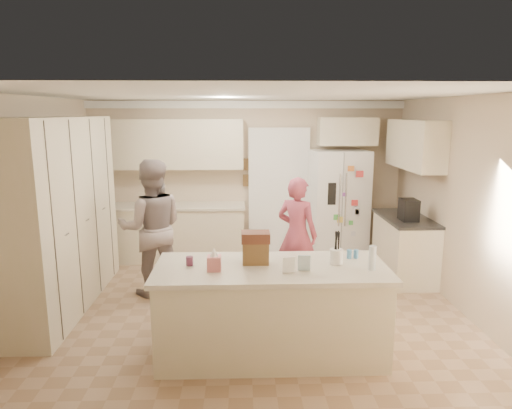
{
  "coord_description": "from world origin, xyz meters",
  "views": [
    {
      "loc": [
        -0.09,
        -5.34,
        2.4
      ],
      "look_at": [
        0.1,
        0.35,
        1.25
      ],
      "focal_mm": 32.0,
      "sensor_mm": 36.0,
      "label": 1
    }
  ],
  "objects_px": {
    "dollhouse_body": "(256,252)",
    "teen_girl": "(297,234)",
    "coffee_maker": "(409,210)",
    "tissue_box": "(214,263)",
    "utensil_crock": "(336,257)",
    "island_base": "(271,312)",
    "refrigerator": "(337,205)",
    "teen_boy": "(152,228)"
  },
  "relations": [
    {
      "from": "dollhouse_body",
      "to": "teen_girl",
      "type": "relative_size",
      "value": 0.17
    },
    {
      "from": "coffee_maker",
      "to": "tissue_box",
      "type": "distance_m",
      "value": 3.28
    },
    {
      "from": "utensil_crock",
      "to": "teen_girl",
      "type": "bearing_deg",
      "value": 96.43
    },
    {
      "from": "utensil_crock",
      "to": "tissue_box",
      "type": "relative_size",
      "value": 1.07
    },
    {
      "from": "teen_girl",
      "to": "island_base",
      "type": "bearing_deg",
      "value": 106.65
    },
    {
      "from": "island_base",
      "to": "teen_girl",
      "type": "xyz_separation_m",
      "value": [
        0.46,
        1.7,
        0.34
      ]
    },
    {
      "from": "tissue_box",
      "to": "utensil_crock",
      "type": "bearing_deg",
      "value": 7.13
    },
    {
      "from": "coffee_maker",
      "to": "utensil_crock",
      "type": "height_order",
      "value": "coffee_maker"
    },
    {
      "from": "coffee_maker",
      "to": "utensil_crock",
      "type": "xyz_separation_m",
      "value": [
        -1.4,
        -1.85,
        -0.07
      ]
    },
    {
      "from": "dollhouse_body",
      "to": "coffee_maker",
      "type": "bearing_deg",
      "value": 39.29
    },
    {
      "from": "refrigerator",
      "to": "coffee_maker",
      "type": "relative_size",
      "value": 6.0
    },
    {
      "from": "refrigerator",
      "to": "dollhouse_body",
      "type": "xyz_separation_m",
      "value": [
        -1.46,
        -3.03,
        0.14
      ]
    },
    {
      "from": "refrigerator",
      "to": "coffee_maker",
      "type": "height_order",
      "value": "refrigerator"
    },
    {
      "from": "dollhouse_body",
      "to": "teen_boy",
      "type": "relative_size",
      "value": 0.14
    },
    {
      "from": "tissue_box",
      "to": "dollhouse_body",
      "type": "bearing_deg",
      "value": 26.57
    },
    {
      "from": "utensil_crock",
      "to": "dollhouse_body",
      "type": "xyz_separation_m",
      "value": [
        -0.8,
        0.05,
        0.04
      ]
    },
    {
      "from": "utensil_crock",
      "to": "refrigerator",
      "type": "bearing_deg",
      "value": 77.89
    },
    {
      "from": "dollhouse_body",
      "to": "refrigerator",
      "type": "bearing_deg",
      "value": 64.28
    },
    {
      "from": "tissue_box",
      "to": "teen_boy",
      "type": "bearing_deg",
      "value": 118.01
    },
    {
      "from": "teen_boy",
      "to": "island_base",
      "type": "bearing_deg",
      "value": 121.88
    },
    {
      "from": "tissue_box",
      "to": "teen_boy",
      "type": "distance_m",
      "value": 1.96
    },
    {
      "from": "island_base",
      "to": "dollhouse_body",
      "type": "relative_size",
      "value": 8.46
    },
    {
      "from": "utensil_crock",
      "to": "teen_boy",
      "type": "bearing_deg",
      "value": 143.29
    },
    {
      "from": "refrigerator",
      "to": "island_base",
      "type": "xyz_separation_m",
      "value": [
        -1.31,
        -3.13,
        -0.46
      ]
    },
    {
      "from": "utensil_crock",
      "to": "island_base",
      "type": "bearing_deg",
      "value": -175.6
    },
    {
      "from": "tissue_box",
      "to": "refrigerator",
      "type": "bearing_deg",
      "value": 60.07
    },
    {
      "from": "utensil_crock",
      "to": "teen_boy",
      "type": "xyz_separation_m",
      "value": [
        -2.12,
        1.58,
        -0.09
      ]
    },
    {
      "from": "refrigerator",
      "to": "dollhouse_body",
      "type": "bearing_deg",
      "value": -122.31
    },
    {
      "from": "island_base",
      "to": "tissue_box",
      "type": "xyz_separation_m",
      "value": [
        -0.55,
        -0.1,
        0.56
      ]
    },
    {
      "from": "coffee_maker",
      "to": "teen_girl",
      "type": "relative_size",
      "value": 0.19
    },
    {
      "from": "island_base",
      "to": "tissue_box",
      "type": "bearing_deg",
      "value": -169.7
    },
    {
      "from": "tissue_box",
      "to": "teen_boy",
      "type": "height_order",
      "value": "teen_boy"
    },
    {
      "from": "tissue_box",
      "to": "dollhouse_body",
      "type": "height_order",
      "value": "dollhouse_body"
    },
    {
      "from": "coffee_maker",
      "to": "teen_boy",
      "type": "height_order",
      "value": "teen_boy"
    },
    {
      "from": "dollhouse_body",
      "to": "teen_girl",
      "type": "height_order",
      "value": "teen_girl"
    },
    {
      "from": "utensil_crock",
      "to": "teen_girl",
      "type": "height_order",
      "value": "teen_girl"
    },
    {
      "from": "coffee_maker",
      "to": "island_base",
      "type": "xyz_separation_m",
      "value": [
        -2.05,
        -1.9,
        -0.63
      ]
    },
    {
      "from": "tissue_box",
      "to": "dollhouse_body",
      "type": "relative_size",
      "value": 0.54
    },
    {
      "from": "coffee_maker",
      "to": "teen_girl",
      "type": "xyz_separation_m",
      "value": [
        -1.59,
        -0.2,
        -0.29
      ]
    },
    {
      "from": "tissue_box",
      "to": "teen_girl",
      "type": "bearing_deg",
      "value": 60.57
    },
    {
      "from": "coffee_maker",
      "to": "refrigerator",
      "type": "bearing_deg",
      "value": 120.91
    },
    {
      "from": "island_base",
      "to": "dollhouse_body",
      "type": "distance_m",
      "value": 0.62
    }
  ]
}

